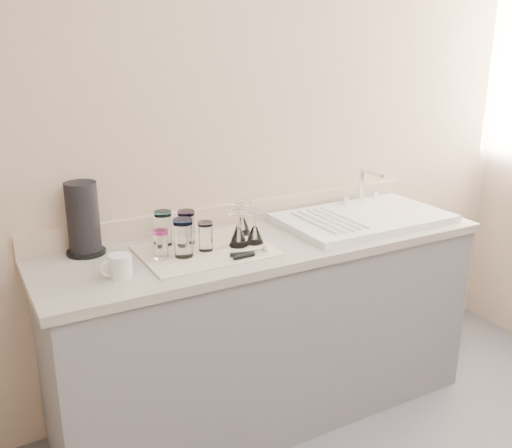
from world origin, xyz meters
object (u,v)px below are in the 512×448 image
sink_unit (363,217)px  white_mug (120,266)px  tumbler_purple (186,227)px  tumbler_lavender (206,236)px  tumbler_blue (183,238)px  goblet_front_right (255,233)px  goblet_front_left (238,234)px  can_opener (249,254)px  tumbler_cyan (163,228)px  tumbler_magenta (161,244)px  goblet_back_right (242,223)px  paper_towel_roll (83,219)px

sink_unit → white_mug: (-1.26, -0.11, 0.03)m
tumbler_purple → tumbler_lavender: size_ratio=1.18×
tumbler_blue → goblet_front_right: tumbler_blue is taller
goblet_front_left → can_opener: goblet_front_left is taller
tumbler_cyan → tumbler_purple: bearing=-20.0°
goblet_front_left → white_mug: size_ratio=1.24×
can_opener → tumbler_lavender: bearing=129.9°
goblet_front_left → can_opener: bearing=-97.7°
tumbler_magenta → goblet_back_right: 0.45m
tumbler_cyan → goblet_back_right: same height
tumbler_cyan → white_mug: bearing=-137.1°
tumbler_cyan → goblet_front_right: 0.40m
white_mug → can_opener: bearing=-6.5°
sink_unit → tumbler_cyan: bearing=172.1°
tumbler_purple → goblet_front_right: (0.26, -0.14, -0.03)m
tumbler_magenta → paper_towel_roll: (-0.25, 0.23, 0.08)m
paper_towel_roll → tumbler_blue: bearing=-36.0°
tumbler_magenta → tumbler_cyan: bearing=66.1°
paper_towel_roll → sink_unit: bearing=-9.2°
can_opener → white_mug: white_mug is taller
tumbler_purple → paper_towel_roll: size_ratio=0.48×
goblet_front_right → tumbler_cyan: bearing=153.7°
goblet_back_right → goblet_front_right: goblet_back_right is taller
goblet_front_right → white_mug: goblet_front_right is taller
tumbler_magenta → goblet_back_right: bearing=15.0°
sink_unit → goblet_front_left: bearing=-177.2°
can_opener → goblet_back_right: bearing=68.4°
can_opener → white_mug: size_ratio=1.26×
tumbler_blue → paper_towel_roll: (-0.34, 0.25, 0.06)m
tumbler_purple → can_opener: tumbler_purple is taller
goblet_back_right → can_opener: 0.29m
paper_towel_roll → white_mug: bearing=-80.4°
tumbler_lavender → paper_towel_roll: bearing=153.3°
sink_unit → paper_towel_roll: size_ratio=2.66×
tumbler_lavender → can_opener: 0.21m
sink_unit → goblet_front_left: sink_unit is taller
tumbler_magenta → goblet_front_right: goblet_front_right is taller
tumbler_magenta → tumbler_lavender: tumbler_lavender is taller
tumbler_lavender → can_opener: (0.13, -0.15, -0.05)m
tumbler_purple → paper_towel_roll: paper_towel_roll is taller
tumbler_cyan → tumbler_magenta: (-0.07, -0.15, -0.01)m
tumbler_purple → goblet_front_right: size_ratio=1.04×
goblet_front_right → tumbler_lavender: bearing=174.3°
sink_unit → goblet_front_right: (-0.64, -0.04, 0.04)m
tumbler_lavender → tumbler_cyan: bearing=130.5°
goblet_front_right → tumbler_blue: bearing=179.9°
goblet_front_right → paper_towel_roll: bearing=159.7°
goblet_front_right → can_opener: size_ratio=0.91×
tumbler_purple → goblet_front_left: bearing=-37.0°
tumbler_cyan → tumbler_blue: tumbler_blue is taller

